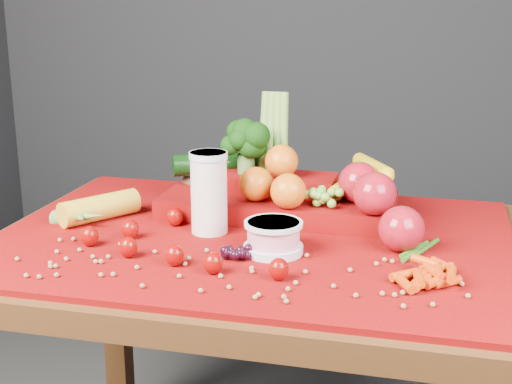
% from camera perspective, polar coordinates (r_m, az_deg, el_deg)
% --- Properties ---
extents(table, '(1.10, 0.80, 0.75)m').
position_cam_1_polar(table, '(1.52, -0.18, -7.30)').
color(table, '#3D210D').
rests_on(table, ground).
extents(red_cloth, '(1.05, 0.75, 0.01)m').
position_cam_1_polar(red_cloth, '(1.48, -0.19, -3.70)').
color(red_cloth, '#770307').
rests_on(red_cloth, table).
extents(milk_glass, '(0.08, 0.08, 0.17)m').
position_cam_1_polar(milk_glass, '(1.48, -3.79, 0.19)').
color(milk_glass, beige).
rests_on(milk_glass, red_cloth).
extents(yogurt_bowl, '(0.12, 0.12, 0.06)m').
position_cam_1_polar(yogurt_bowl, '(1.37, 1.40, -3.55)').
color(yogurt_bowl, silver).
rests_on(yogurt_bowl, red_cloth).
extents(strawberry_scatter, '(0.44, 0.28, 0.04)m').
position_cam_1_polar(strawberry_scatter, '(1.38, -7.10, -4.03)').
color(strawberry_scatter, '#810106').
rests_on(strawberry_scatter, red_cloth).
extents(dark_grape_cluster, '(0.06, 0.05, 0.03)m').
position_cam_1_polar(dark_grape_cluster, '(1.35, -1.49, -4.86)').
color(dark_grape_cluster, black).
rests_on(dark_grape_cluster, red_cloth).
extents(soybean_scatter, '(0.84, 0.24, 0.01)m').
position_cam_1_polar(soybean_scatter, '(1.30, -2.34, -6.12)').
color(soybean_scatter, olive).
rests_on(soybean_scatter, red_cloth).
extents(corn_ear, '(0.25, 0.27, 0.06)m').
position_cam_1_polar(corn_ear, '(1.59, -13.49, -1.74)').
color(corn_ear, gold).
rests_on(corn_ear, red_cloth).
extents(potato, '(0.10, 0.07, 0.07)m').
position_cam_1_polar(potato, '(1.73, -4.45, 0.52)').
color(potato, brown).
rests_on(potato, red_cloth).
extents(baby_carrot_pile, '(0.17, 0.18, 0.03)m').
position_cam_1_polar(baby_carrot_pile, '(1.28, 13.74, -6.31)').
color(baby_carrot_pile, '#C53606').
rests_on(baby_carrot_pile, red_cloth).
extents(green_bean_pile, '(0.14, 0.12, 0.01)m').
position_cam_1_polar(green_bean_pile, '(1.43, 12.74, -4.38)').
color(green_bean_pile, '#2E6116').
rests_on(green_bean_pile, red_cloth).
extents(produce_mound, '(0.60, 0.39, 0.27)m').
position_cam_1_polar(produce_mound, '(1.59, 3.13, 0.17)').
color(produce_mound, '#770307').
rests_on(produce_mound, red_cloth).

